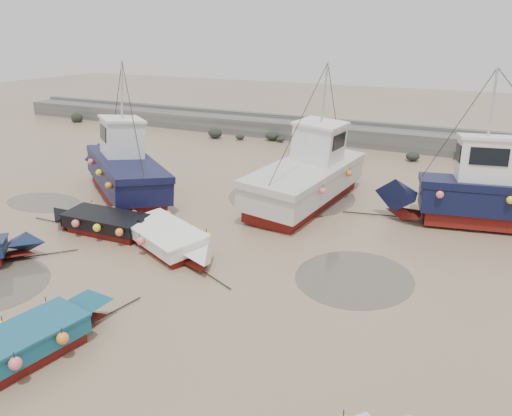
% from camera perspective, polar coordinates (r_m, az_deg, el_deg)
% --- Properties ---
extents(ground, '(120.00, 120.00, 0.00)m').
position_cam_1_polar(ground, '(17.20, -12.09, -6.89)').
color(ground, '#9A7D62').
rests_on(ground, ground).
extents(seawall, '(60.00, 4.92, 1.50)m').
position_cam_1_polar(seawall, '(35.88, 10.39, 8.24)').
color(seawall, slate).
rests_on(seawall, ground).
extents(puddle_b, '(3.79, 3.79, 0.01)m').
position_cam_1_polar(puddle_b, '(16.62, 11.17, -7.80)').
color(puddle_b, '#544C42').
rests_on(puddle_b, ground).
extents(puddle_c, '(3.95, 3.95, 0.01)m').
position_cam_1_polar(puddle_c, '(25.22, -23.11, 0.61)').
color(puddle_c, '#544C42').
rests_on(puddle_c, ground).
extents(puddle_d, '(6.09, 6.09, 0.01)m').
position_cam_1_polar(puddle_d, '(24.10, 4.07, 1.36)').
color(puddle_d, '#544C42').
rests_on(puddle_d, ground).
extents(dinghy_2, '(2.16, 5.24, 1.43)m').
position_cam_1_polar(dinghy_2, '(13.68, -23.93, -13.01)').
color(dinghy_2, maroon).
rests_on(dinghy_2, ground).
extents(dinghy_4, '(5.68, 1.90, 1.43)m').
position_cam_1_polar(dinghy_4, '(20.55, -17.51, -1.21)').
color(dinghy_4, maroon).
rests_on(dinghy_4, ground).
extents(dinghy_5, '(5.68, 3.36, 1.43)m').
position_cam_1_polar(dinghy_5, '(18.14, -9.71, -3.37)').
color(dinghy_5, maroon).
rests_on(dinghy_5, ground).
extents(cabin_boat_0, '(8.94, 7.12, 6.22)m').
position_cam_1_polar(cabin_boat_0, '(24.87, -15.16, 4.50)').
color(cabin_boat_0, maroon).
rests_on(cabin_boat_0, ground).
extents(cabin_boat_1, '(3.49, 11.17, 6.22)m').
position_cam_1_polar(cabin_boat_1, '(23.24, 6.23, 3.95)').
color(cabin_boat_1, maroon).
rests_on(cabin_boat_1, ground).
extents(cabin_boat_2, '(9.58, 3.83, 6.22)m').
position_cam_1_polar(cabin_boat_2, '(22.06, 24.94, 1.47)').
color(cabin_boat_2, maroon).
rests_on(cabin_boat_2, ground).
extents(person, '(0.73, 0.72, 1.70)m').
position_cam_1_polar(person, '(24.82, -15.42, 1.22)').
color(person, '#1B213A').
rests_on(person, ground).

